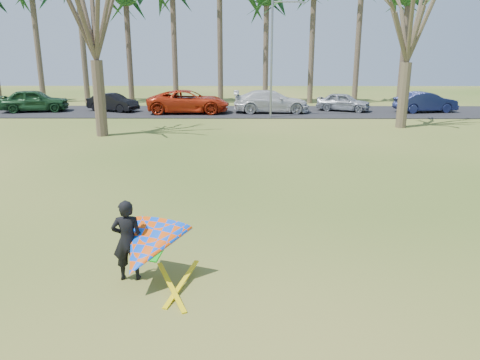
{
  "coord_description": "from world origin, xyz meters",
  "views": [
    {
      "loc": [
        0.12,
        -11.37,
        4.94
      ],
      "look_at": [
        0.0,
        2.0,
        1.1
      ],
      "focal_mm": 35.0,
      "sensor_mm": 36.0,
      "label": 1
    }
  ],
  "objects_px": {
    "car_4": "(343,102)",
    "kite_flyer": "(144,247)",
    "streetlight": "(274,53)",
    "car_5": "(426,102)",
    "car_3": "(271,101)",
    "car_2": "(189,102)",
    "car_1": "(113,102)",
    "bare_tree_left": "(92,8)",
    "bare_tree_right": "(411,18)",
    "car_0": "(34,100)"
  },
  "relations": [
    {
      "from": "bare_tree_left",
      "to": "car_5",
      "type": "relative_size",
      "value": 2.09
    },
    {
      "from": "car_2",
      "to": "car_1",
      "type": "bearing_deg",
      "value": 79.84
    },
    {
      "from": "streetlight",
      "to": "kite_flyer",
      "type": "distance_m",
      "value": 24.91
    },
    {
      "from": "streetlight",
      "to": "car_0",
      "type": "height_order",
      "value": "streetlight"
    },
    {
      "from": "bare_tree_right",
      "to": "car_2",
      "type": "relative_size",
      "value": 1.5
    },
    {
      "from": "car_2",
      "to": "car_3",
      "type": "bearing_deg",
      "value": -88.29
    },
    {
      "from": "car_3",
      "to": "kite_flyer",
      "type": "xyz_separation_m",
      "value": [
        -4.17,
        -26.74,
        -0.04
      ]
    },
    {
      "from": "car_1",
      "to": "car_3",
      "type": "bearing_deg",
      "value": -70.22
    },
    {
      "from": "bare_tree_right",
      "to": "car_5",
      "type": "relative_size",
      "value": 1.99
    },
    {
      "from": "car_2",
      "to": "bare_tree_right",
      "type": "bearing_deg",
      "value": -114.68
    },
    {
      "from": "streetlight",
      "to": "car_4",
      "type": "distance_m",
      "value": 7.59
    },
    {
      "from": "bare_tree_left",
      "to": "kite_flyer",
      "type": "bearing_deg",
      "value": -70.86
    },
    {
      "from": "streetlight",
      "to": "car_4",
      "type": "relative_size",
      "value": 1.96
    },
    {
      "from": "bare_tree_right",
      "to": "car_5",
      "type": "bearing_deg",
      "value": 59.2
    },
    {
      "from": "car_3",
      "to": "kite_flyer",
      "type": "bearing_deg",
      "value": 169.86
    },
    {
      "from": "car_3",
      "to": "car_5",
      "type": "bearing_deg",
      "value": -89.95
    },
    {
      "from": "bare_tree_left",
      "to": "streetlight",
      "type": "bearing_deg",
      "value": 34.57
    },
    {
      "from": "car_0",
      "to": "car_5",
      "type": "relative_size",
      "value": 1.08
    },
    {
      "from": "streetlight",
      "to": "car_5",
      "type": "relative_size",
      "value": 1.72
    },
    {
      "from": "bare_tree_left",
      "to": "car_1",
      "type": "distance_m",
      "value": 12.0
    },
    {
      "from": "car_4",
      "to": "car_5",
      "type": "height_order",
      "value": "car_5"
    },
    {
      "from": "car_2",
      "to": "car_5",
      "type": "height_order",
      "value": "car_2"
    },
    {
      "from": "bare_tree_right",
      "to": "kite_flyer",
      "type": "distance_m",
      "value": 24.26
    },
    {
      "from": "car_2",
      "to": "kite_flyer",
      "type": "distance_m",
      "value": 26.5
    },
    {
      "from": "car_4",
      "to": "kite_flyer",
      "type": "bearing_deg",
      "value": -177.35
    },
    {
      "from": "car_4",
      "to": "kite_flyer",
      "type": "distance_m",
      "value": 29.37
    },
    {
      "from": "car_3",
      "to": "bare_tree_right",
      "type": "bearing_deg",
      "value": -130.73
    },
    {
      "from": "bare_tree_right",
      "to": "car_3",
      "type": "height_order",
      "value": "bare_tree_right"
    },
    {
      "from": "car_1",
      "to": "car_2",
      "type": "distance_m",
      "value": 6.08
    },
    {
      "from": "bare_tree_right",
      "to": "car_4",
      "type": "xyz_separation_m",
      "value": [
        -2.14,
        7.37,
        -5.81
      ]
    },
    {
      "from": "streetlight",
      "to": "car_2",
      "type": "xyz_separation_m",
      "value": [
        -6.25,
        2.12,
        -3.55
      ]
    },
    {
      "from": "car_0",
      "to": "car_2",
      "type": "height_order",
      "value": "car_2"
    },
    {
      "from": "car_0",
      "to": "car_5",
      "type": "bearing_deg",
      "value": -100.81
    },
    {
      "from": "bare_tree_right",
      "to": "bare_tree_left",
      "type": "bearing_deg",
      "value": -170.54
    },
    {
      "from": "bare_tree_left",
      "to": "car_0",
      "type": "relative_size",
      "value": 1.94
    },
    {
      "from": "bare_tree_right",
      "to": "kite_flyer",
      "type": "relative_size",
      "value": 3.86
    },
    {
      "from": "car_0",
      "to": "car_5",
      "type": "height_order",
      "value": "car_0"
    },
    {
      "from": "bare_tree_left",
      "to": "car_5",
      "type": "xyz_separation_m",
      "value": [
        22.0,
        9.71,
        -6.09
      ]
    },
    {
      "from": "bare_tree_left",
      "to": "car_5",
      "type": "bearing_deg",
      "value": 23.82
    },
    {
      "from": "bare_tree_left",
      "to": "streetlight",
      "type": "xyz_separation_m",
      "value": [
        10.16,
        7.0,
        -2.45
      ]
    },
    {
      "from": "car_1",
      "to": "bare_tree_left",
      "type": "bearing_deg",
      "value": -145.51
    },
    {
      "from": "bare_tree_right",
      "to": "car_3",
      "type": "bearing_deg",
      "value": 140.53
    },
    {
      "from": "car_1",
      "to": "car_3",
      "type": "distance_m",
      "value": 12.29
    },
    {
      "from": "streetlight",
      "to": "car_3",
      "type": "distance_m",
      "value": 4.33
    },
    {
      "from": "bare_tree_left",
      "to": "streetlight",
      "type": "distance_m",
      "value": 12.58
    },
    {
      "from": "car_0",
      "to": "car_4",
      "type": "relative_size",
      "value": 1.22
    },
    {
      "from": "car_3",
      "to": "car_5",
      "type": "relative_size",
      "value": 1.23
    },
    {
      "from": "car_1",
      "to": "kite_flyer",
      "type": "xyz_separation_m",
      "value": [
        8.1,
        -27.37,
        0.12
      ]
    },
    {
      "from": "car_1",
      "to": "car_3",
      "type": "relative_size",
      "value": 0.71
    },
    {
      "from": "car_3",
      "to": "car_4",
      "type": "relative_size",
      "value": 1.4
    }
  ]
}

